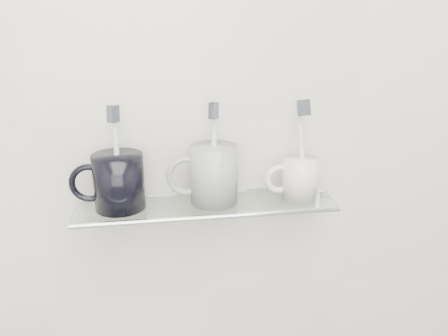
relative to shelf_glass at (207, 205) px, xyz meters
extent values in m
plane|color=beige|center=(0.00, 0.06, 0.15)|extent=(2.50, 0.00, 2.50)
cube|color=silver|center=(0.00, 0.00, 0.00)|extent=(0.50, 0.12, 0.01)
cylinder|color=silver|center=(0.00, -0.06, 0.00)|extent=(0.50, 0.01, 0.01)
cylinder|color=silver|center=(-0.21, 0.05, -0.01)|extent=(0.02, 0.03, 0.02)
cylinder|color=silver|center=(0.21, 0.05, -0.01)|extent=(0.02, 0.03, 0.02)
cylinder|color=black|center=(-0.16, 0.00, 0.06)|extent=(0.12, 0.12, 0.11)
torus|color=black|center=(-0.22, 0.00, 0.06)|extent=(0.08, 0.01, 0.08)
cylinder|color=silver|center=(-0.16, 0.00, 0.10)|extent=(0.02, 0.03, 0.19)
cube|color=#31363B|center=(-0.16, 0.00, 0.19)|extent=(0.02, 0.03, 0.03)
cylinder|color=white|center=(0.02, 0.00, 0.06)|extent=(0.12, 0.12, 0.11)
torus|color=white|center=(-0.04, 0.00, 0.06)|extent=(0.08, 0.01, 0.08)
cylinder|color=silver|center=(0.02, 0.00, 0.10)|extent=(0.03, 0.06, 0.19)
cube|color=#31363B|center=(0.02, 0.00, 0.19)|extent=(0.02, 0.03, 0.04)
cylinder|color=silver|center=(0.19, 0.00, 0.04)|extent=(0.09, 0.09, 0.08)
torus|color=silver|center=(0.15, 0.00, 0.04)|extent=(0.06, 0.01, 0.06)
cylinder|color=silver|center=(0.19, 0.00, 0.10)|extent=(0.02, 0.06, 0.19)
cube|color=#31363B|center=(0.19, 0.00, 0.19)|extent=(0.02, 0.03, 0.04)
cylinder|color=silver|center=(0.23, 0.00, 0.01)|extent=(0.04, 0.04, 0.02)
camera|label=1|loc=(-0.08, -0.78, 0.35)|focal=35.00mm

